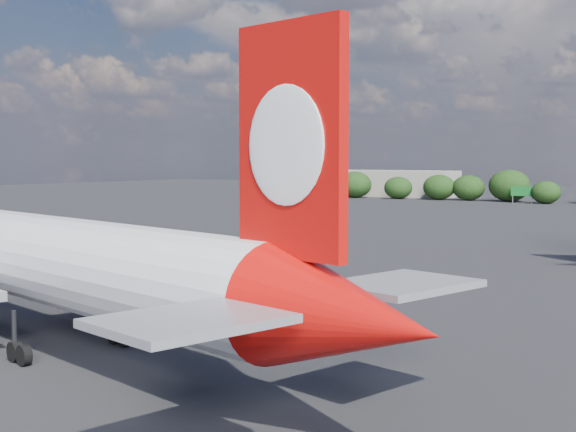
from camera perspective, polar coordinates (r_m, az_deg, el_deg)
The scene contains 4 objects.
ground at distance 105.36m, azimuth 7.10°, elevation -2.40°, with size 500.00×500.00×0.00m, color black.
qantas_airliner at distance 51.31m, azimuth -15.72°, elevation -3.38°, with size 53.98×51.65×17.76m.
terminal_building at distance 251.93m, azimuth 7.13°, elevation 2.32°, with size 42.00×16.00×8.00m.
highway_sign at distance 219.70m, azimuth 16.32°, elevation 1.69°, with size 6.00×0.30×4.50m.
Camera 1 is at (46.20, -33.92, 12.02)m, focal length 50.00 mm.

